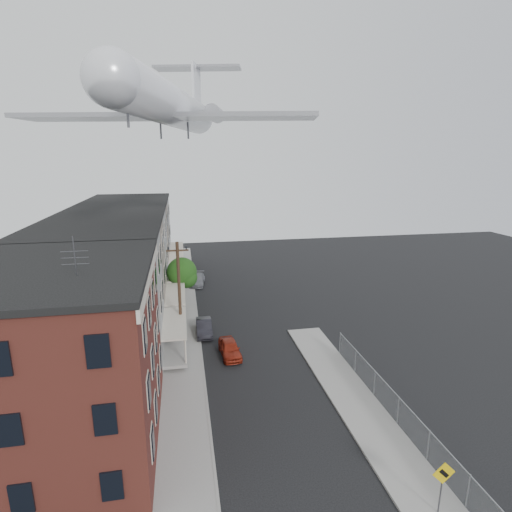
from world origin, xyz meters
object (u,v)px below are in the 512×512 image
at_px(utility_pole, 179,293).
at_px(airplane, 172,106).
at_px(car_mid, 204,327).
at_px(warning_sign, 443,480).
at_px(street_tree, 183,274).
at_px(car_far, 197,280).
at_px(car_near, 230,348).

relative_size(utility_pole, airplane, 0.33).
distance_m(car_mid, airplane, 19.20).
height_order(warning_sign, utility_pole, utility_pole).
xyz_separation_m(street_tree, car_mid, (1.67, -8.03, -2.81)).
bearing_deg(warning_sign, airplane, 116.03).
bearing_deg(airplane, car_mid, -43.77).
height_order(warning_sign, car_far, warning_sign).
distance_m(car_mid, car_far, 14.63).
bearing_deg(car_near, car_far, 91.30).
bearing_deg(warning_sign, car_near, 114.27).
bearing_deg(street_tree, utility_pole, -91.89).
relative_size(utility_pole, street_tree, 1.73).
distance_m(warning_sign, car_mid, 22.88).
bearing_deg(airplane, car_near, -59.63).
height_order(car_near, car_far, car_far).
relative_size(warning_sign, car_far, 0.64).
relative_size(car_near, airplane, 0.14).
bearing_deg(warning_sign, utility_pole, 120.48).
distance_m(warning_sign, car_near, 18.05).
xyz_separation_m(car_near, airplane, (-3.71, 6.33, 19.03)).
height_order(car_mid, airplane, airplane).
relative_size(car_far, airplane, 0.16).
height_order(warning_sign, street_tree, street_tree).
height_order(warning_sign, airplane, airplane).
xyz_separation_m(utility_pole, car_far, (2.00, 16.52, -4.04)).
bearing_deg(warning_sign, car_mid, 113.74).
relative_size(warning_sign, street_tree, 0.54).
relative_size(car_mid, car_far, 0.89).
distance_m(street_tree, airplane, 17.36).
bearing_deg(car_mid, warning_sign, -65.91).
bearing_deg(car_far, warning_sign, -67.92).
distance_m(car_near, car_far, 19.22).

